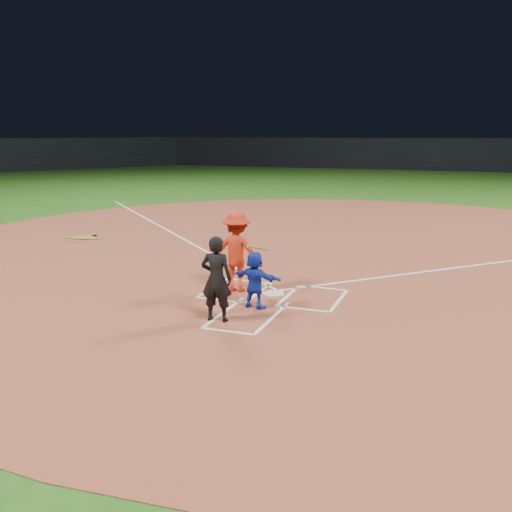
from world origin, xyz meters
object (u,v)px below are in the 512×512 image
(on_deck_circle, at_px, (83,238))
(batter_at_plate, at_px, (237,252))
(umpire, at_px, (216,279))
(catcher, at_px, (255,280))
(home_plate, at_px, (274,294))

(on_deck_circle, height_order, batter_at_plate, batter_at_plate)
(umpire, bearing_deg, catcher, -116.77)
(batter_at_plate, bearing_deg, catcher, -52.18)
(home_plate, xyz_separation_m, on_deck_circle, (-8.87, 4.55, -0.00))
(catcher, bearing_deg, home_plate, -80.08)
(batter_at_plate, bearing_deg, on_deck_circle, 150.01)
(home_plate, xyz_separation_m, umpire, (-0.46, -2.27, 0.88))
(catcher, relative_size, batter_at_plate, 0.65)
(umpire, bearing_deg, batter_at_plate, -83.74)
(umpire, relative_size, batter_at_plate, 0.91)
(home_plate, height_order, batter_at_plate, batter_at_plate)
(home_plate, height_order, on_deck_circle, home_plate)
(home_plate, height_order, catcher, catcher)
(catcher, relative_size, umpire, 0.72)
(on_deck_circle, relative_size, catcher, 1.34)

